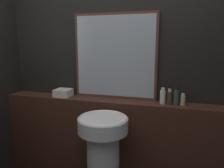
# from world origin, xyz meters

# --- Properties ---
(wall_back) EXTENTS (8.00, 0.06, 2.50)m
(wall_back) POSITION_xyz_m (0.00, 1.26, 1.25)
(wall_back) COLOR black
(wall_back) RESTS_ON ground_plane
(vanity_counter) EXTENTS (2.21, 0.22, 0.98)m
(vanity_counter) POSITION_xyz_m (0.00, 1.12, 0.49)
(vanity_counter) COLOR #422319
(vanity_counter) RESTS_ON ground_plane
(pedestal_sink) EXTENTS (0.42, 0.42, 0.93)m
(pedestal_sink) POSITION_xyz_m (0.08, 0.74, 0.54)
(pedestal_sink) COLOR white
(pedestal_sink) RESTS_ON ground_plane
(mirror) EXTENTS (0.84, 0.03, 0.85)m
(mirror) POSITION_xyz_m (0.05, 1.21, 1.40)
(mirror) COLOR #563323
(mirror) RESTS_ON vanity_counter
(towel_stack) EXTENTS (0.17, 0.16, 0.08)m
(towel_stack) POSITION_xyz_m (-0.49, 1.12, 1.02)
(towel_stack) COLOR silver
(towel_stack) RESTS_ON vanity_counter
(shampoo_bottle) EXTENTS (0.05, 0.05, 0.15)m
(shampoo_bottle) POSITION_xyz_m (0.53, 1.12, 1.05)
(shampoo_bottle) COLOR white
(shampoo_bottle) RESTS_ON vanity_counter
(conditioner_bottle) EXTENTS (0.04, 0.04, 0.15)m
(conditioner_bottle) POSITION_xyz_m (0.59, 1.12, 1.05)
(conditioner_bottle) COLOR #4C3823
(conditioner_bottle) RESTS_ON vanity_counter
(lotion_bottle) EXTENTS (0.05, 0.05, 0.17)m
(lotion_bottle) POSITION_xyz_m (0.65, 1.12, 1.06)
(lotion_bottle) COLOR #2D4C3D
(lotion_bottle) RESTS_ON vanity_counter
(body_wash_bottle) EXTENTS (0.04, 0.04, 0.11)m
(body_wash_bottle) POSITION_xyz_m (0.71, 1.12, 1.03)
(body_wash_bottle) COLOR #C6B284
(body_wash_bottle) RESTS_ON vanity_counter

